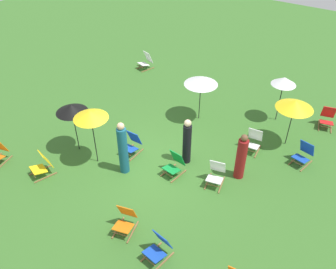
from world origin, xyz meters
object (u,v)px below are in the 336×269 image
object	(u,v)px
deckchair_1	(159,247)
umbrella_4	(284,81)
deckchair_8	(216,174)
umbrella_1	(71,108)
deckchair_6	(327,118)
deckchair_10	(42,165)
deckchair_3	(132,144)
deckchair_4	(125,220)
umbrella_0	(201,81)
person_1	(187,142)
person_2	(123,149)
person_0	(241,158)
deckchair_9	(253,141)
umbrella_2	(295,105)
umbrella_3	(90,115)
deckchair_0	(304,154)
deckchair_7	(146,61)
deckchair_11	(175,164)

from	to	relation	value
deckchair_1	umbrella_4	xyz separation A→B (m)	(0.25, 7.59, 1.33)
deckchair_8	umbrella_1	bearing A→B (deg)	-178.52
umbrella_4	umbrella_1	bearing A→B (deg)	-131.77
deckchair_6	deckchair_10	size ratio (longest dim) A/B	0.98
deckchair_3	deckchair_4	bearing A→B (deg)	-54.73
deckchair_4	umbrella_0	bearing A→B (deg)	85.33
person_1	person_2	size ratio (longest dim) A/B	0.88
person_0	deckchair_1	bearing A→B (deg)	23.09
deckchair_1	deckchair_9	bearing A→B (deg)	95.88
deckchair_4	deckchair_9	distance (m)	5.36
umbrella_1	umbrella_4	size ratio (longest dim) A/B	1.00
person_0	umbrella_1	bearing A→B (deg)	-40.72
deckchair_9	deckchair_10	bearing A→B (deg)	-142.21
umbrella_2	deckchair_10	bearing A→B (deg)	-135.01
umbrella_2	umbrella_3	distance (m)	6.67
deckchair_10	deckchair_6	bearing A→B (deg)	66.89
person_1	person_2	bearing A→B (deg)	147.42
deckchair_1	deckchair_0	bearing A→B (deg)	79.82
person_0	deckchair_4	bearing A→B (deg)	4.86
deckchair_9	umbrella_2	distance (m)	1.83
deckchair_3	deckchair_4	xyz separation A→B (m)	(1.92, -2.66, 0.00)
deckchair_6	deckchair_9	world-z (taller)	same
deckchair_4	deckchair_10	bearing A→B (deg)	161.55
deckchair_4	umbrella_4	size ratio (longest dim) A/B	0.46
deckchair_1	deckchair_4	xyz separation A→B (m)	(-1.24, 0.19, 0.00)
deckchair_6	person_2	distance (m)	7.87
deckchair_8	person_2	xyz separation A→B (m)	(-2.70, -1.18, 0.54)
umbrella_3	umbrella_2	bearing A→B (deg)	42.46
deckchair_3	person_1	bearing A→B (deg)	19.69
deckchair_10	deckchair_1	bearing A→B (deg)	13.24
deckchair_4	umbrella_2	size ratio (longest dim) A/B	0.48
deckchair_6	person_0	bearing A→B (deg)	-124.05
deckchair_8	deckchair_10	size ratio (longest dim) A/B	0.98
person_0	deckchair_9	bearing A→B (deg)	-144.05
deckchair_1	umbrella_4	world-z (taller)	umbrella_4
deckchair_7	umbrella_2	bearing A→B (deg)	2.50
umbrella_1	person_1	world-z (taller)	umbrella_1
deckchair_0	deckchair_11	bearing A→B (deg)	-126.68
deckchair_8	person_2	bearing A→B (deg)	-169.49
deckchair_8	person_1	xyz separation A→B (m)	(-1.29, 0.35, 0.44)
umbrella_4	deckchair_10	bearing A→B (deg)	-125.24
deckchair_10	person_1	size ratio (longest dim) A/B	0.52
deckchair_7	umbrella_1	bearing A→B (deg)	-57.10
deckchair_1	umbrella_3	bearing A→B (deg)	163.00
umbrella_0	umbrella_3	size ratio (longest dim) A/B	0.90
deckchair_8	deckchair_0	bearing A→B (deg)	38.54
deckchair_0	umbrella_4	distance (m)	2.88
deckchair_10	umbrella_0	xyz separation A→B (m)	(2.53, 5.56, 1.30)
deckchair_10	deckchair_4	bearing A→B (deg)	14.62
umbrella_3	umbrella_4	distance (m)	7.07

